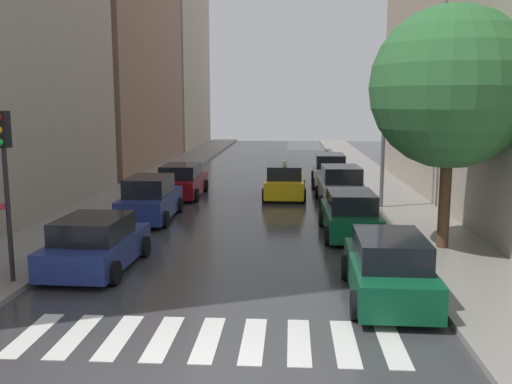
% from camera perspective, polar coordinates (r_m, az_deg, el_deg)
% --- Properties ---
extents(ground_plane, '(28.00, 72.00, 0.04)m').
position_cam_1_polar(ground_plane, '(32.85, 0.73, 0.92)').
color(ground_plane, '#37373A').
extents(sidewalk_left, '(3.00, 72.00, 0.15)m').
position_cam_1_polar(sidewalk_left, '(33.78, -10.35, 1.17)').
color(sidewalk_left, gray).
rests_on(sidewalk_left, ground).
extents(sidewalk_right, '(3.00, 72.00, 0.15)m').
position_cam_1_polar(sidewalk_right, '(33.16, 12.03, 0.97)').
color(sidewalk_right, gray).
rests_on(sidewalk_right, ground).
extents(crosswalk_stripes, '(7.65, 2.20, 0.01)m').
position_cam_1_polar(crosswalk_stripes, '(11.55, -4.88, -14.68)').
color(crosswalk_stripes, silver).
rests_on(crosswalk_stripes, ground).
extents(building_left_far, '(6.00, 16.31, 17.14)m').
position_cam_1_polar(building_left_far, '(60.01, -8.78, 12.74)').
color(building_left_far, '#B2A38C').
rests_on(building_left_far, ground).
extents(parked_car_left_nearest, '(2.27, 4.10, 1.53)m').
position_cam_1_polar(parked_car_left_nearest, '(16.38, -15.97, -5.15)').
color(parked_car_left_nearest, navy).
rests_on(parked_car_left_nearest, ground).
extents(parked_car_left_second, '(2.03, 4.52, 1.76)m').
position_cam_1_polar(parked_car_left_second, '(22.75, -10.68, -0.76)').
color(parked_car_left_second, navy).
rests_on(parked_car_left_second, ground).
extents(parked_car_left_third, '(2.13, 4.58, 1.63)m').
position_cam_1_polar(parked_car_left_third, '(28.12, -7.57, 1.07)').
color(parked_car_left_third, maroon).
rests_on(parked_car_left_third, ground).
extents(parked_car_right_nearest, '(2.05, 4.33, 1.60)m').
position_cam_1_polar(parked_car_right_nearest, '(13.80, 13.31, -7.59)').
color(parked_car_right_nearest, '#0C4C2D').
rests_on(parked_car_right_nearest, ground).
extents(parked_car_right_second, '(2.03, 4.22, 1.60)m').
position_cam_1_polar(parked_car_right_second, '(19.95, 9.55, -2.32)').
color(parked_car_right_second, '#0C4C2D').
rests_on(parked_car_right_second, ground).
extents(parked_car_right_third, '(2.20, 4.33, 1.78)m').
position_cam_1_polar(parked_car_right_third, '(26.09, 8.59, 0.56)').
color(parked_car_right_third, '#B2B7BF').
rests_on(parked_car_right_third, ground).
extents(parked_car_right_fourth, '(2.05, 4.70, 1.80)m').
position_cam_1_polar(parked_car_right_fourth, '(31.89, 7.50, 2.15)').
color(parked_car_right_fourth, silver).
rests_on(parked_car_right_fourth, ground).
extents(taxi_midroad, '(2.09, 4.66, 1.81)m').
position_cam_1_polar(taxi_midroad, '(27.85, 2.93, 1.06)').
color(taxi_midroad, yellow).
rests_on(taxi_midroad, ground).
extents(street_tree_right, '(4.91, 4.91, 7.41)m').
position_cam_1_polar(street_tree_right, '(18.15, 19.17, 9.98)').
color(street_tree_right, '#513823').
rests_on(street_tree_right, sidewalk_right).
extents(traffic_light_left_corner, '(0.30, 0.42, 4.30)m').
position_cam_1_polar(traffic_light_left_corner, '(15.15, -24.23, 3.12)').
color(traffic_light_left_corner, black).
rests_on(traffic_light_left_corner, sidewalk_left).
extents(lamp_post_right, '(0.60, 0.28, 6.72)m').
position_cam_1_polar(lamp_post_right, '(24.64, 12.89, 7.45)').
color(lamp_post_right, '#595B60').
rests_on(lamp_post_right, sidewalk_right).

